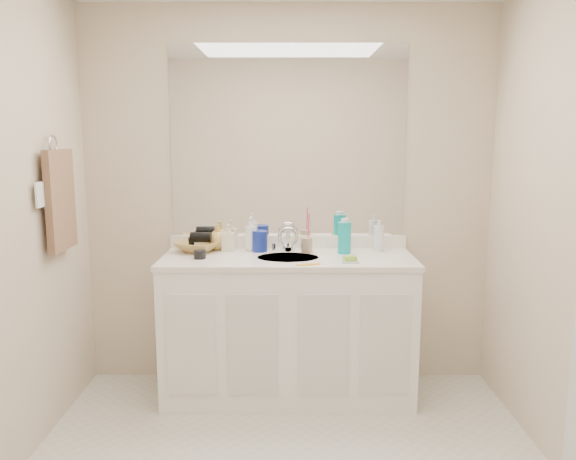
# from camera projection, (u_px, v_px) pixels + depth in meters

# --- Properties ---
(wall_back) EXTENTS (2.60, 0.02, 2.40)m
(wall_back) POSITION_uv_depth(u_px,v_px,m) (288.00, 199.00, 3.60)
(wall_back) COLOR beige
(wall_back) RESTS_ON floor
(wall_front) EXTENTS (2.60, 0.02, 2.40)m
(wall_front) POSITION_uv_depth(u_px,v_px,m) (285.00, 354.00, 1.04)
(wall_front) COLOR beige
(wall_front) RESTS_ON floor
(vanity_cabinet) EXTENTS (1.50, 0.55, 0.85)m
(vanity_cabinet) POSITION_uv_depth(u_px,v_px,m) (288.00, 329.00, 3.46)
(vanity_cabinet) COLOR white
(vanity_cabinet) RESTS_ON floor
(countertop) EXTENTS (1.52, 0.57, 0.03)m
(countertop) POSITION_uv_depth(u_px,v_px,m) (288.00, 259.00, 3.38)
(countertop) COLOR white
(countertop) RESTS_ON vanity_cabinet
(backsplash) EXTENTS (1.52, 0.03, 0.08)m
(backsplash) POSITION_uv_depth(u_px,v_px,m) (288.00, 242.00, 3.63)
(backsplash) COLOR white
(backsplash) RESTS_ON countertop
(sink_basin) EXTENTS (0.37, 0.37, 0.02)m
(sink_basin) POSITION_uv_depth(u_px,v_px,m) (288.00, 259.00, 3.36)
(sink_basin) COLOR silver
(sink_basin) RESTS_ON countertop
(faucet) EXTENTS (0.02, 0.02, 0.11)m
(faucet) POSITION_uv_depth(u_px,v_px,m) (288.00, 242.00, 3.53)
(faucet) COLOR silver
(faucet) RESTS_ON countertop
(mirror) EXTENTS (1.48, 0.01, 1.20)m
(mirror) POSITION_uv_depth(u_px,v_px,m) (288.00, 142.00, 3.53)
(mirror) COLOR white
(mirror) RESTS_ON wall_back
(blue_mug) EXTENTS (0.12, 0.12, 0.13)m
(blue_mug) POSITION_uv_depth(u_px,v_px,m) (260.00, 241.00, 3.52)
(blue_mug) COLOR navy
(blue_mug) RESTS_ON countertop
(tan_cup) EXTENTS (0.07, 0.07, 0.09)m
(tan_cup) POSITION_uv_depth(u_px,v_px,m) (307.00, 245.00, 3.48)
(tan_cup) COLOR tan
(tan_cup) RESTS_ON countertop
(toothbrush) EXTENTS (0.02, 0.04, 0.19)m
(toothbrush) POSITION_uv_depth(u_px,v_px,m) (309.00, 229.00, 3.47)
(toothbrush) COLOR #E63C70
(toothbrush) RESTS_ON tan_cup
(mouthwash_bottle) EXTENTS (0.10, 0.10, 0.19)m
(mouthwash_bottle) POSITION_uv_depth(u_px,v_px,m) (344.00, 238.00, 3.46)
(mouthwash_bottle) COLOR #0EA8AC
(mouthwash_bottle) RESTS_ON countertop
(clear_pump_bottle) EXTENTS (0.07, 0.07, 0.16)m
(clear_pump_bottle) POSITION_uv_depth(u_px,v_px,m) (379.00, 238.00, 3.52)
(clear_pump_bottle) COLOR white
(clear_pump_bottle) RESTS_ON countertop
(soap_dish) EXTENTS (0.10, 0.08, 0.01)m
(soap_dish) POSITION_uv_depth(u_px,v_px,m) (350.00, 261.00, 3.22)
(soap_dish) COLOR silver
(soap_dish) RESTS_ON countertop
(green_soap) EXTENTS (0.08, 0.07, 0.02)m
(green_soap) POSITION_uv_depth(u_px,v_px,m) (350.00, 258.00, 3.22)
(green_soap) COLOR #8EC830
(green_soap) RESTS_ON soap_dish
(orange_comb) EXTENTS (0.14, 0.06, 0.01)m
(orange_comb) POSITION_uv_depth(u_px,v_px,m) (309.00, 264.00, 3.16)
(orange_comb) COLOR #FFA91A
(orange_comb) RESTS_ON countertop
(dark_jar) EXTENTS (0.08, 0.08, 0.05)m
(dark_jar) POSITION_uv_depth(u_px,v_px,m) (200.00, 254.00, 3.32)
(dark_jar) COLOR black
(dark_jar) RESTS_ON countertop
(soap_bottle_white) EXTENTS (0.09, 0.10, 0.21)m
(soap_bottle_white) POSITION_uv_depth(u_px,v_px,m) (251.00, 234.00, 3.54)
(soap_bottle_white) COLOR white
(soap_bottle_white) RESTS_ON countertop
(soap_bottle_cream) EXTENTS (0.09, 0.09, 0.17)m
(soap_bottle_cream) POSITION_uv_depth(u_px,v_px,m) (229.00, 237.00, 3.55)
(soap_bottle_cream) COLOR beige
(soap_bottle_cream) RESTS_ON countertop
(soap_bottle_yellow) EXTENTS (0.16, 0.16, 0.16)m
(soap_bottle_yellow) POSITION_uv_depth(u_px,v_px,m) (218.00, 237.00, 3.58)
(soap_bottle_yellow) COLOR #D3AA52
(soap_bottle_yellow) RESTS_ON countertop
(wicker_basket) EXTENTS (0.35, 0.35, 0.07)m
(wicker_basket) POSITION_uv_depth(u_px,v_px,m) (198.00, 246.00, 3.52)
(wicker_basket) COLOR #A07D40
(wicker_basket) RESTS_ON countertop
(hair_dryer) EXTENTS (0.13, 0.07, 0.06)m
(hair_dryer) POSITION_uv_depth(u_px,v_px,m) (201.00, 237.00, 3.51)
(hair_dryer) COLOR black
(hair_dryer) RESTS_ON wicker_basket
(towel_ring) EXTENTS (0.01, 0.11, 0.11)m
(towel_ring) POSITION_uv_depth(u_px,v_px,m) (53.00, 145.00, 3.03)
(towel_ring) COLOR silver
(towel_ring) RESTS_ON wall_left
(hand_towel) EXTENTS (0.04, 0.32, 0.55)m
(hand_towel) POSITION_uv_depth(u_px,v_px,m) (60.00, 200.00, 3.08)
(hand_towel) COLOR brown
(hand_towel) RESTS_ON towel_ring
(switch_plate) EXTENTS (0.01, 0.08, 0.13)m
(switch_plate) POSITION_uv_depth(u_px,v_px,m) (40.00, 195.00, 2.87)
(switch_plate) COLOR white
(switch_plate) RESTS_ON wall_left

